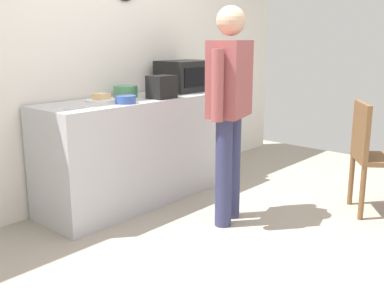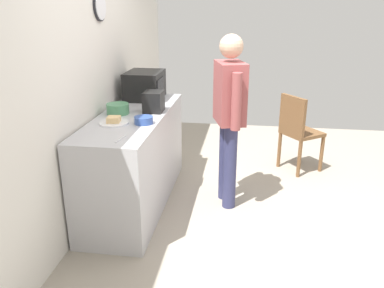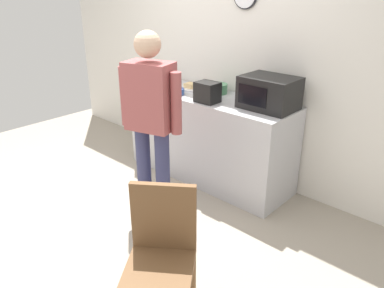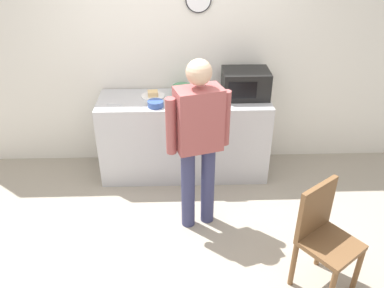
{
  "view_description": "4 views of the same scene",
  "coord_description": "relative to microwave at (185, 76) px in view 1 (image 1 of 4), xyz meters",
  "views": [
    {
      "loc": [
        -2.57,
        -1.79,
        1.45
      ],
      "look_at": [
        0.22,
        0.68,
        0.59
      ],
      "focal_mm": 42.58,
      "sensor_mm": 36.0,
      "label": 1
    },
    {
      "loc": [
        -3.39,
        0.13,
        1.93
      ],
      "look_at": [
        0.31,
        0.67,
        0.59
      ],
      "focal_mm": 36.31,
      "sensor_mm": 36.0,
      "label": 2
    },
    {
      "loc": [
        2.54,
        -1.69,
        2.02
      ],
      "look_at": [
        0.31,
        0.73,
        0.6
      ],
      "focal_mm": 35.05,
      "sensor_mm": 36.0,
      "label": 3
    },
    {
      "loc": [
        0.07,
        -2.78,
        2.7
      ],
      "look_at": [
        0.18,
        0.68,
        0.68
      ],
      "focal_mm": 37.27,
      "sensor_mm": 36.0,
      "label": 4
    }
  ],
  "objects": [
    {
      "name": "person_standing",
      "position": [
        -0.56,
        -0.97,
        -0.1
      ],
      "size": [
        0.57,
        0.34,
        1.69
      ],
      "color": "navy",
      "rests_on": "ground_plane"
    },
    {
      "name": "kitchen_counter",
      "position": [
        -0.67,
        -0.05,
        -0.62
      ],
      "size": [
        1.88,
        0.62,
        0.94
      ],
      "primitive_type": "cube",
      "color": "#B7B7BC",
      "rests_on": "ground_plane"
    },
    {
      "name": "toaster",
      "position": [
        -0.55,
        -0.23,
        -0.05
      ],
      "size": [
        0.22,
        0.18,
        0.2
      ],
      "primitive_type": "cube",
      "color": "black",
      "rests_on": "kitchen_counter"
    },
    {
      "name": "microwave",
      "position": [
        0.0,
        0.0,
        0.0
      ],
      "size": [
        0.5,
        0.39,
        0.3
      ],
      "color": "black",
      "rests_on": "kitchen_counter"
    },
    {
      "name": "sandwich_plate",
      "position": [
        -1.01,
        0.02,
        -0.13
      ],
      "size": [
        0.26,
        0.26,
        0.06
      ],
      "color": "white",
      "rests_on": "kitchen_counter"
    },
    {
      "name": "salad_bowl",
      "position": [
        -0.69,
        0.09,
        -0.1
      ],
      "size": [
        0.22,
        0.22,
        0.1
      ],
      "primitive_type": "cylinder",
      "color": "#4C8E60",
      "rests_on": "kitchen_counter"
    },
    {
      "name": "spoon_utensil",
      "position": [
        -1.38,
        -0.28,
        -0.15
      ],
      "size": [
        0.17,
        0.03,
        0.01
      ],
      "primitive_type": "cube",
      "rotation": [
        0.0,
        0.0,
        0.09
      ],
      "color": "silver",
      "rests_on": "kitchen_counter"
    },
    {
      "name": "ground_plane",
      "position": [
        -0.78,
        -1.27,
        -1.09
      ],
      "size": [
        6.0,
        6.0,
        0.0
      ],
      "primitive_type": "plane",
      "color": "#9E9384"
    },
    {
      "name": "cereal_bowl",
      "position": [
        -0.97,
        -0.24,
        -0.12
      ],
      "size": [
        0.17,
        0.17,
        0.06
      ],
      "primitive_type": "cylinder",
      "color": "#33519E",
      "rests_on": "kitchen_counter"
    },
    {
      "name": "wooden_chair",
      "position": [
        0.39,
        -1.75,
        -0.56
      ],
      "size": [
        0.56,
        0.56,
        0.94
      ],
      "color": "brown",
      "rests_on": "ground_plane"
    },
    {
      "name": "fork_utensil",
      "position": [
        -1.41,
        -0.17,
        -0.15
      ],
      "size": [
        0.17,
        0.04,
        0.01
      ],
      "primitive_type": "cube",
      "rotation": [
        0.0,
        0.0,
        3.02
      ],
      "color": "silver",
      "rests_on": "kitchen_counter"
    },
    {
      "name": "back_wall",
      "position": [
        -0.78,
        0.33,
        0.21
      ],
      "size": [
        5.4,
        0.13,
        2.6
      ],
      "color": "silver",
      "rests_on": "ground_plane"
    }
  ]
}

